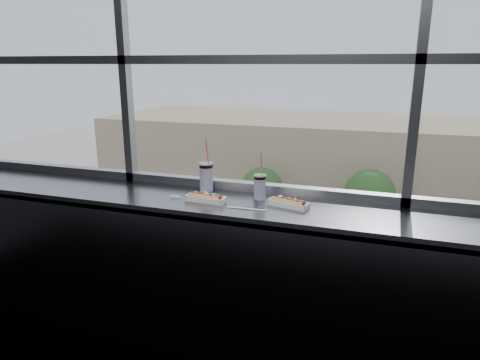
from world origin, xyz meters
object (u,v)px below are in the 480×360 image
(tree_center, at_px, (369,195))
(hotdog_tray_right, at_px, (289,203))
(soda_cup_left, at_px, (206,175))
(wrapper, at_px, (175,196))
(pedestrian_c, at_px, (440,243))
(car_near_c, at_px, (325,315))
(tree_left, at_px, (261,189))
(pedestrian_b, at_px, (349,230))
(car_far_b, at_px, (414,259))
(pedestrian_a, at_px, (281,219))
(hotdog_tray_left, at_px, (206,198))
(car_near_b, at_px, (212,293))
(loose_straw, at_px, (246,209))
(soda_cup_right, at_px, (260,185))
(car_near_a, at_px, (73,271))

(tree_center, bearing_deg, hotdog_tray_right, -90.08)
(soda_cup_left, bearing_deg, tree_center, 88.62)
(wrapper, bearing_deg, pedestrian_c, 78.30)
(car_near_c, bearing_deg, tree_left, 26.78)
(hotdog_tray_right, height_order, pedestrian_b, hotdog_tray_right)
(pedestrian_c, height_order, tree_left, tree_left)
(car_far_b, relative_size, pedestrian_a, 3.36)
(hotdog_tray_left, bearing_deg, car_near_b, 116.21)
(hotdog_tray_right, xyz_separation_m, pedestrian_a, (-6.56, 28.90, -11.12))
(car_near_c, bearing_deg, car_near_b, 87.84)
(pedestrian_b, height_order, pedestrian_a, pedestrian_b)
(loose_straw, xyz_separation_m, tree_center, (0.28, 28.40, -8.23))
(car_near_b, distance_m, pedestrian_a, 12.66)
(hotdog_tray_right, distance_m, loose_straw, 0.27)
(soda_cup_right, xyz_separation_m, wrapper, (-0.55, -0.16, -0.08))
(soda_cup_left, relative_size, car_near_b, 0.06)
(hotdog_tray_right, distance_m, pedestrian_b, 29.83)
(pedestrian_c, bearing_deg, hotdog_tray_left, -11.23)
(hotdog_tray_left, bearing_deg, pedestrian_c, 82.31)
(wrapper, bearing_deg, soda_cup_left, 60.36)
(wrapper, bearing_deg, hotdog_tray_right, 4.24)
(soda_cup_left, height_order, pedestrian_a, soda_cup_left)
(soda_cup_left, distance_m, pedestrian_b, 29.68)
(soda_cup_right, height_order, wrapper, soda_cup_right)
(pedestrian_c, distance_m, pedestrian_a, 11.59)
(hotdog_tray_left, distance_m, car_far_b, 26.95)
(car_near_a, distance_m, pedestrian_a, 15.94)
(tree_left, bearing_deg, hotdog_tray_right, -74.17)
(car_near_a, relative_size, tree_left, 1.13)
(car_near_a, distance_m, tree_left, 14.79)
(tree_left, bearing_deg, car_near_a, -124.57)
(pedestrian_a, bearing_deg, car_near_c, -157.70)
(car_near_b, bearing_deg, hotdog_tray_right, -156.25)
(hotdog_tray_left, relative_size, hotdog_tray_right, 0.98)
(car_far_b, height_order, car_near_a, car_far_b)
(hotdog_tray_left, distance_m, car_near_a, 25.25)
(car_near_c, distance_m, tree_left, 13.93)
(car_near_a, xyz_separation_m, pedestrian_b, (15.10, 11.46, 0.15))
(wrapper, distance_m, car_near_b, 20.73)
(pedestrian_c, bearing_deg, hotdog_tray_right, -10.18)
(hotdog_tray_right, bearing_deg, tree_left, 120.76)
(loose_straw, bearing_deg, pedestrian_a, 100.09)
(wrapper, bearing_deg, car_near_b, 112.00)
(hotdog_tray_right, height_order, loose_straw, hotdog_tray_right)
(loose_straw, height_order, pedestrian_a, loose_straw)
(soda_cup_left, bearing_deg, car_near_c, 92.66)
(hotdog_tray_right, bearing_deg, car_near_c, 109.79)
(hotdog_tray_left, distance_m, tree_center, 29.52)
(loose_straw, distance_m, car_far_b, 26.95)
(hotdog_tray_right, distance_m, car_near_b, 20.95)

